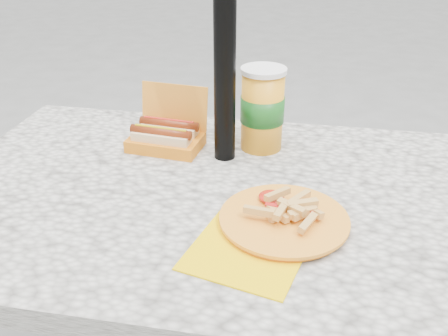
% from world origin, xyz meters
% --- Properties ---
extents(picnic_table, '(1.20, 0.80, 0.75)m').
position_xyz_m(picnic_table, '(0.00, 0.00, 0.64)').
color(picnic_table, beige).
rests_on(picnic_table, ground).
extents(umbrella_pole, '(0.05, 0.05, 2.20)m').
position_xyz_m(umbrella_pole, '(0.00, 0.16, 1.10)').
color(umbrella_pole, black).
rests_on(umbrella_pole, ground).
extents(hotdog_box, '(0.19, 0.15, 0.14)m').
position_xyz_m(hotdog_box, '(-0.15, 0.19, 0.78)').
color(hotdog_box, orange).
rests_on(hotdog_box, picnic_table).
extents(fries_plate, '(0.30, 0.34, 0.05)m').
position_xyz_m(fries_plate, '(0.16, -0.11, 0.76)').
color(fries_plate, '#FAC600').
rests_on(fries_plate, picnic_table).
extents(soda_cup, '(0.11, 0.11, 0.20)m').
position_xyz_m(soda_cup, '(0.08, 0.23, 0.85)').
color(soda_cup, '#FFA31D').
rests_on(soda_cup, picnic_table).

